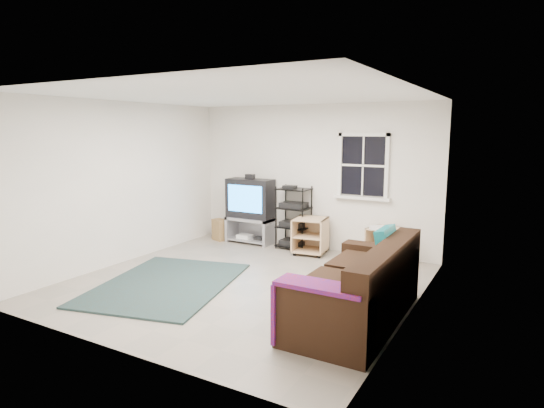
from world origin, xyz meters
The scene contains 8 objects.
room centered at (0.95, 2.27, 1.48)m, with size 4.60×4.62×4.60m.
tv_unit centered at (-1.17, 2.05, 0.73)m, with size 0.90×0.45×1.32m.
av_rack centered at (-0.26, 2.07, 0.50)m, with size 0.57×0.42×1.15m.
side_table_left centered at (0.16, 1.91, 0.34)m, with size 0.61×0.61×0.64m.
side_table_right centered at (1.46, 2.05, 0.33)m, with size 0.62×0.62×0.59m.
sofa centered at (1.84, -0.44, 0.35)m, with size 0.96×2.16×0.99m.
shag_rug centered at (-0.90, -0.61, 0.01)m, with size 1.69×2.32×0.03m, color #302015.
paper_bag centered at (-1.81, 1.91, 0.21)m, with size 0.29×0.19×0.41m, color olive.
Camera 1 is at (3.39, -5.19, 2.13)m, focal length 30.00 mm.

